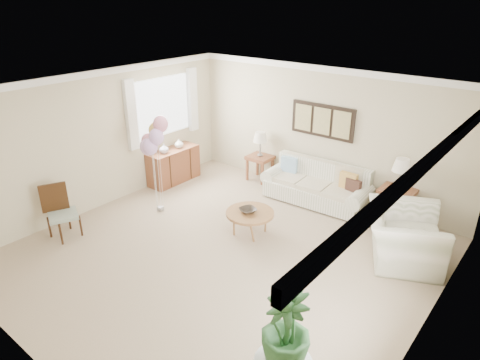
{
  "coord_description": "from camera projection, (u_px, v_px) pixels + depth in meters",
  "views": [
    {
      "loc": [
        3.85,
        -4.35,
        3.85
      ],
      "look_at": [
        -0.16,
        0.6,
        1.05
      ],
      "focal_mm": 32.0,
      "sensor_mm": 36.0,
      "label": 1
    }
  ],
  "objects": [
    {
      "name": "decor_bowl",
      "position": [
        248.0,
        210.0,
        7.26
      ],
      "size": [
        0.37,
        0.37,
        0.07
      ],
      "primitive_type": "imported",
      "rotation": [
        0.0,
        0.0,
        -0.39
      ],
      "color": "black",
      "rests_on": "coffee_table"
    },
    {
      "name": "armchair",
      "position": [
        404.0,
        236.0,
        6.58
      ],
      "size": [
        1.52,
        1.6,
        0.82
      ],
      "primitive_type": "imported",
      "rotation": [
        0.0,
        0.0,
        2.01
      ],
      "color": "white",
      "rests_on": "ground"
    },
    {
      "name": "balloon_cluster",
      "position": [
        153.0,
        138.0,
        7.6
      ],
      "size": [
        0.53,
        0.48,
        1.89
      ],
      "color": "gray",
      "rests_on": "ground"
    },
    {
      "name": "vase_sage",
      "position": [
        179.0,
        143.0,
        9.29
      ],
      "size": [
        0.19,
        0.19,
        0.2
      ],
      "primitive_type": "imported",
      "rotation": [
        0.0,
        0.0,
        -0.04
      ],
      "color": "silver",
      "rests_on": "credenza"
    },
    {
      "name": "potted_plant",
      "position": [
        286.0,
        329.0,
        3.89
      ],
      "size": [
        0.63,
        0.63,
        0.84
      ],
      "primitive_type": "imported",
      "rotation": [
        0.0,
        0.0,
        -0.43
      ],
      "color": "#1E4624",
      "rests_on": "side_table"
    },
    {
      "name": "end_table_left",
      "position": [
        260.0,
        160.0,
        9.39
      ],
      "size": [
        0.52,
        0.47,
        0.56
      ],
      "color": "brown",
      "rests_on": "ground"
    },
    {
      "name": "vase_white",
      "position": [
        164.0,
        148.0,
        8.98
      ],
      "size": [
        0.21,
        0.21,
        0.2
      ],
      "primitive_type": "imported",
      "rotation": [
        0.0,
        0.0,
        0.1
      ],
      "color": "silver",
      "rests_on": "credenza"
    },
    {
      "name": "coffee_table",
      "position": [
        250.0,
        214.0,
        7.29
      ],
      "size": [
        0.83,
        0.83,
        0.42
      ],
      "color": "olive",
      "rests_on": "ground"
    },
    {
      "name": "sofa",
      "position": [
        317.0,
        187.0,
        8.46
      ],
      "size": [
        2.2,
        0.91,
        0.8
      ],
      "color": "white",
      "rests_on": "ground"
    },
    {
      "name": "ground_plane",
      "position": [
        224.0,
        254.0,
        6.86
      ],
      "size": [
        6.0,
        6.0,
        0.0
      ],
      "primitive_type": "plane",
      "color": "tan"
    },
    {
      "name": "room_shell",
      "position": [
        221.0,
        156.0,
        6.33
      ],
      "size": [
        6.04,
        6.04,
        2.6
      ],
      "color": "#BDB494",
      "rests_on": "ground"
    },
    {
      "name": "accent_chair",
      "position": [
        60.0,
        210.0,
        7.2
      ],
      "size": [
        0.61,
        0.6,
        0.93
      ],
      "color": "gray",
      "rests_on": "ground"
    },
    {
      "name": "end_table_right",
      "position": [
        397.0,
        194.0,
        7.63
      ],
      "size": [
        0.59,
        0.54,
        0.65
      ],
      "color": "brown",
      "rests_on": "ground"
    },
    {
      "name": "lamp_right",
      "position": [
        402.0,
        166.0,
        7.41
      ],
      "size": [
        0.33,
        0.33,
        0.58
      ],
      "color": "gray",
      "rests_on": "end_table_right"
    },
    {
      "name": "credenza",
      "position": [
        174.0,
        166.0,
        9.37
      ],
      "size": [
        0.46,
        1.2,
        0.74
      ],
      "color": "brown",
      "rests_on": "ground"
    },
    {
      "name": "lamp_left",
      "position": [
        260.0,
        138.0,
        9.19
      ],
      "size": [
        0.31,
        0.31,
        0.55
      ],
      "color": "gray",
      "rests_on": "end_table_left"
    },
    {
      "name": "wall_art_triptych",
      "position": [
        322.0,
        121.0,
        8.34
      ],
      "size": [
        1.35,
        0.06,
        0.65
      ],
      "color": "black",
      "rests_on": "ground"
    }
  ]
}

